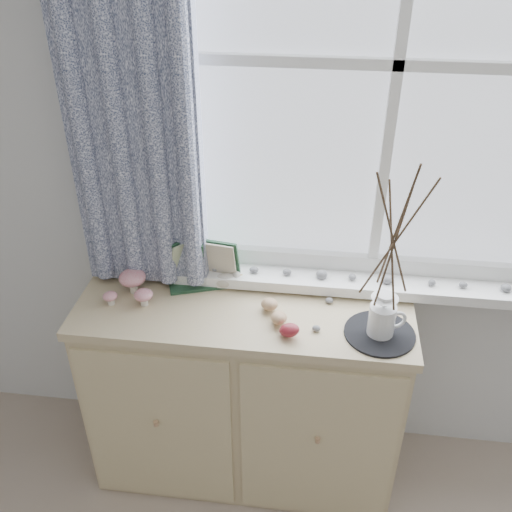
# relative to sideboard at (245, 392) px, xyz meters

# --- Properties ---
(sideboard) EXTENTS (1.20, 0.45, 0.85)m
(sideboard) POSITION_rel_sideboard_xyz_m (0.00, 0.00, 0.00)
(sideboard) COLOR #C3AE89
(sideboard) RESTS_ON ground
(botanical_book) EXTENTS (0.32, 0.22, 0.20)m
(botanical_book) POSITION_rel_sideboard_xyz_m (-0.17, 0.09, 0.53)
(botanical_book) COLOR #21452C
(botanical_book) RESTS_ON sideboard
(toadstool_cluster) EXTENTS (0.18, 0.15, 0.09)m
(toadstool_cluster) POSITION_rel_sideboard_xyz_m (-0.41, 0.02, 0.48)
(toadstool_cluster) COLOR white
(toadstool_cluster) RESTS_ON sideboard
(wooden_eggs) EXTENTS (0.14, 0.17, 0.07)m
(wooden_eggs) POSITION_rel_sideboard_xyz_m (0.13, -0.07, 0.45)
(wooden_eggs) COLOR tan
(wooden_eggs) RESTS_ON sideboard
(songbird_figurine) EXTENTS (0.14, 0.08, 0.07)m
(songbird_figurine) POSITION_rel_sideboard_xyz_m (-0.08, 0.11, 0.46)
(songbird_figurine) COLOR beige
(songbird_figurine) RESTS_ON sideboard
(crocheted_doily) EXTENTS (0.24, 0.24, 0.01)m
(crocheted_doily) POSITION_rel_sideboard_xyz_m (0.47, -0.09, 0.43)
(crocheted_doily) COLOR black
(crocheted_doily) RESTS_ON sideboard
(twig_pitcher) EXTENTS (0.30, 0.30, 0.67)m
(twig_pitcher) POSITION_rel_sideboard_xyz_m (0.47, -0.09, 0.81)
(twig_pitcher) COLOR white
(twig_pitcher) RESTS_ON crocheted_doily
(sideboard_pebbles) EXTENTS (0.25, 0.19, 0.02)m
(sideboard_pebbles) POSITION_rel_sideboard_xyz_m (0.35, -0.03, 0.43)
(sideboard_pebbles) COLOR gray
(sideboard_pebbles) RESTS_ON sideboard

